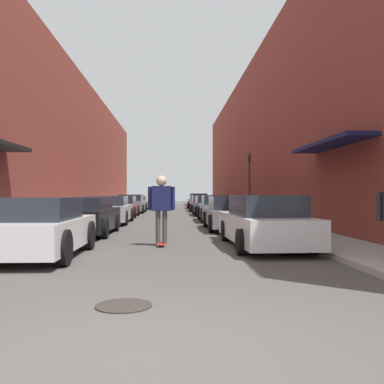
{
  "coord_description": "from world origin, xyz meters",
  "views": [
    {
      "loc": [
        0.3,
        -3.85,
        1.39
      ],
      "look_at": [
        0.94,
        10.13,
        1.45
      ],
      "focal_mm": 40.0,
      "sensor_mm": 36.0,
      "label": 1
    }
  ],
  "objects": [
    {
      "name": "ground",
      "position": [
        0.0,
        20.39,
        0.0
      ],
      "size": [
        112.15,
        112.15,
        0.0
      ],
      "primitive_type": "plane",
      "color": "#4C4947"
    },
    {
      "name": "curb_strip_left",
      "position": [
        -4.6,
        25.49,
        0.06
      ],
      "size": [
        1.8,
        50.98,
        0.12
      ],
      "color": "#A3A099",
      "rests_on": "ground"
    },
    {
      "name": "curb_strip_right",
      "position": [
        4.6,
        25.49,
        0.06
      ],
      "size": [
        1.8,
        50.98,
        0.12
      ],
      "color": "#A3A099",
      "rests_on": "ground"
    },
    {
      "name": "building_row_left",
      "position": [
        -7.5,
        25.48,
        4.56
      ],
      "size": [
        4.9,
        50.98,
        9.12
      ],
      "color": "brown",
      "rests_on": "ground"
    },
    {
      "name": "building_row_right",
      "position": [
        7.5,
        25.48,
        5.1
      ],
      "size": [
        4.9,
        50.98,
        10.2
      ],
      "color": "brown",
      "rests_on": "ground"
    },
    {
      "name": "parked_car_left_0",
      "position": [
        -2.62,
        5.63,
        0.64
      ],
      "size": [
        1.87,
        3.99,
        1.31
      ],
      "color": "silver",
      "rests_on": "ground"
    },
    {
      "name": "parked_car_left_1",
      "position": [
        -2.67,
        10.72,
        0.63
      ],
      "size": [
        1.95,
        4.34,
        1.28
      ],
      "color": "black",
      "rests_on": "ground"
    },
    {
      "name": "parked_car_left_2",
      "position": [
        -2.69,
        16.25,
        0.63
      ],
      "size": [
        2.07,
        4.68,
        1.28
      ],
      "color": "#B7B7BC",
      "rests_on": "ground"
    },
    {
      "name": "parked_car_left_3",
      "position": [
        -2.75,
        21.88,
        0.6
      ],
      "size": [
        1.96,
        4.23,
        1.25
      ],
      "color": "maroon",
      "rests_on": "ground"
    },
    {
      "name": "parked_car_left_4",
      "position": [
        -2.67,
        27.25,
        0.65
      ],
      "size": [
        2.0,
        4.05,
        1.33
      ],
      "color": "gray",
      "rests_on": "ground"
    },
    {
      "name": "parked_car_left_5",
      "position": [
        -2.7,
        32.4,
        0.6
      ],
      "size": [
        1.88,
        4.52,
        1.21
      ],
      "color": "#B7B7BC",
      "rests_on": "ground"
    },
    {
      "name": "parked_car_right_0",
      "position": [
        2.69,
        7.17,
        0.64
      ],
      "size": [
        1.85,
        4.78,
        1.35
      ],
      "color": "silver",
      "rests_on": "ground"
    },
    {
      "name": "parked_car_right_1",
      "position": [
        2.55,
        12.51,
        0.62
      ],
      "size": [
        1.91,
        4.17,
        1.3
      ],
      "color": "gray",
      "rests_on": "ground"
    },
    {
      "name": "parked_car_right_2",
      "position": [
        2.62,
        17.65,
        0.64
      ],
      "size": [
        1.93,
        4.21,
        1.31
      ],
      "color": "gray",
      "rests_on": "ground"
    },
    {
      "name": "parked_car_right_3",
      "position": [
        2.59,
        23.44,
        0.61
      ],
      "size": [
        1.88,
        4.56,
        1.25
      ],
      "color": "navy",
      "rests_on": "ground"
    },
    {
      "name": "parked_car_right_4",
      "position": [
        2.64,
        29.35,
        0.62
      ],
      "size": [
        1.92,
        4.36,
        1.29
      ],
      "color": "maroon",
      "rests_on": "ground"
    },
    {
      "name": "parked_car_right_5",
      "position": [
        2.68,
        35.43,
        0.67
      ],
      "size": [
        1.87,
        4.78,
        1.4
      ],
      "color": "navy",
      "rests_on": "ground"
    },
    {
      "name": "skateboarder",
      "position": [
        0.01,
        7.54,
        1.16
      ],
      "size": [
        0.72,
        0.78,
        1.87
      ],
      "color": "#B2231E",
      "rests_on": "ground"
    },
    {
      "name": "manhole_cover",
      "position": [
        -0.3,
        1.46,
        0.01
      ],
      "size": [
        0.7,
        0.7,
        0.02
      ],
      "color": "#332D28",
      "rests_on": "ground"
    },
    {
      "name": "traffic_light",
      "position": [
        4.48,
        19.17,
        2.26
      ],
      "size": [
        0.16,
        0.22,
        3.46
      ],
      "color": "#2D2D2D",
      "rests_on": "curb_strip_right"
    }
  ]
}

